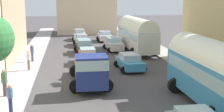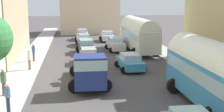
# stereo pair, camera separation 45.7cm
# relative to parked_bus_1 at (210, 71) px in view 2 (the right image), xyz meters

# --- Properties ---
(ground_plane) EXTENTS (154.00, 154.00, 0.00)m
(ground_plane) POSITION_rel_parked_bus_1_xyz_m (-4.60, 10.56, -2.13)
(ground_plane) COLOR #464243
(sidewalk_left) EXTENTS (2.50, 70.00, 0.14)m
(sidewalk_left) POSITION_rel_parked_bus_1_xyz_m (-11.85, 10.56, -2.06)
(sidewalk_left) COLOR #ABA2A5
(sidewalk_left) RESTS_ON ground
(sidewalk_right) EXTENTS (2.50, 70.00, 0.14)m
(sidewalk_right) POSITION_rel_parked_bus_1_xyz_m (2.65, 10.56, -2.06)
(sidewalk_right) COLOR gray
(sidewalk_right) RESTS_ON ground
(parked_bus_1) EXTENTS (3.24, 8.43, 3.87)m
(parked_bus_1) POSITION_rel_parked_bus_1_xyz_m (0.00, 0.00, 0.00)
(parked_bus_1) COLOR teal
(parked_bus_1) RESTS_ON ground
(parked_bus_2) EXTENTS (3.38, 9.90, 3.92)m
(parked_bus_2) POSITION_rel_parked_bus_1_xyz_m (-0.13, 17.96, 0.04)
(parked_bus_2) COLOR silver
(parked_bus_2) RESTS_ON ground
(cargo_truck_1) EXTENTS (3.00, 7.14, 2.52)m
(cargo_truck_1) POSITION_rel_parked_bus_1_xyz_m (-6.58, 4.79, -0.84)
(cargo_truck_1) COLOR navy
(cargo_truck_1) RESTS_ON ground
(car_0) EXTENTS (2.20, 3.81, 1.51)m
(car_0) POSITION_rel_parked_bus_1_xyz_m (-6.20, 12.31, -1.37)
(car_0) COLOR #AF2C1F
(car_0) RESTS_ON ground
(car_1) EXTENTS (2.30, 4.21, 1.58)m
(car_1) POSITION_rel_parked_bus_1_xyz_m (-6.20, 17.81, -1.35)
(car_1) COLOR #272B2D
(car_1) RESTS_ON ground
(car_2) EXTENTS (2.24, 4.00, 1.51)m
(car_2) POSITION_rel_parked_bus_1_xyz_m (-6.20, 23.31, -1.37)
(car_2) COLOR silver
(car_2) RESTS_ON ground
(car_3) EXTENTS (2.33, 4.06, 1.60)m
(car_3) POSITION_rel_parked_bus_1_xyz_m (-6.20, 28.81, -1.34)
(car_3) COLOR silver
(car_3) RESTS_ON ground
(car_5) EXTENTS (2.40, 4.05, 1.43)m
(car_5) POSITION_rel_parked_bus_1_xyz_m (-2.79, 9.35, -1.41)
(car_5) COLOR #398EBE
(car_5) RESTS_ON ground
(car_6) EXTENTS (2.32, 4.27, 1.61)m
(car_6) POSITION_rel_parked_bus_1_xyz_m (-2.65, 18.96, -1.33)
(car_6) COLOR silver
(car_6) RESTS_ON ground
(car_7) EXTENTS (2.37, 3.71, 1.45)m
(car_7) POSITION_rel_parked_bus_1_xyz_m (-2.70, 26.79, -1.40)
(car_7) COLOR silver
(car_7) RESTS_ON ground
(pedestrian_0) EXTENTS (0.42, 0.42, 1.84)m
(pedestrian_0) POSITION_rel_parked_bus_1_xyz_m (-11.35, 9.99, -1.08)
(pedestrian_0) COLOR #756A5A
(pedestrian_0) RESTS_ON ground
(pedestrian_2) EXTENTS (0.52, 0.52, 1.87)m
(pedestrian_2) POSITION_rel_parked_bus_1_xyz_m (-12.01, 3.20, -1.07)
(pedestrian_2) COLOR #534245
(pedestrian_2) RESTS_ON ground
(pedestrian_3) EXTENTS (0.34, 0.34, 1.77)m
(pedestrian_3) POSITION_rel_parked_bus_1_xyz_m (-11.15, 0.17, -1.11)
(pedestrian_3) COLOR navy
(pedestrian_3) RESTS_ON ground
(pedestrian_4) EXTENTS (0.46, 0.46, 1.82)m
(pedestrian_4) POSITION_rel_parked_bus_1_xyz_m (-11.42, 13.51, -1.09)
(pedestrian_4) COLOR #404A42
(pedestrian_4) RESTS_ON ground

